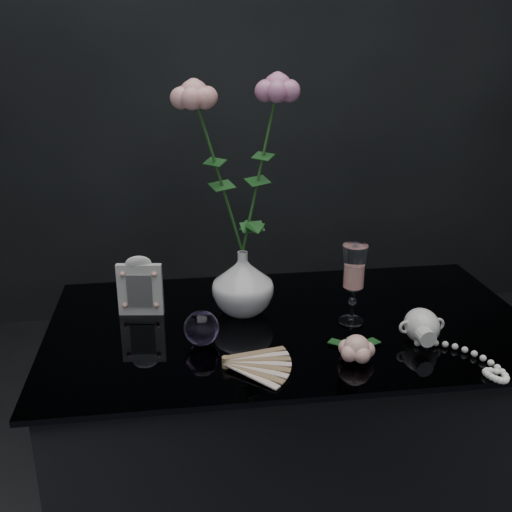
{
  "coord_description": "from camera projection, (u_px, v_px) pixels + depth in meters",
  "views": [
    {
      "loc": [
        -0.24,
        -1.11,
        1.35
      ],
      "look_at": [
        -0.08,
        0.05,
        0.92
      ],
      "focal_mm": 42.0,
      "sensor_mm": 36.0,
      "label": 1
    }
  ],
  "objects": [
    {
      "name": "pearl_jar",
      "position": [
        422.0,
        324.0,
        1.22
      ],
      "size": [
        0.25,
        0.26,
        0.07
      ],
      "primitive_type": null,
      "rotation": [
        0.0,
        0.0,
        0.03
      ],
      "color": "white",
      "rests_on": "table"
    },
    {
      "name": "paper_fan",
      "position": [
        226.0,
        361.0,
        1.13
      ],
      "size": [
        0.3,
        0.27,
        0.03
      ],
      "primitive_type": null,
      "rotation": [
        0.0,
        0.0,
        -0.38
      ],
      "color": "#FFF4CB",
      "rests_on": "table"
    },
    {
      "name": "picture_frame",
      "position": [
        140.0,
        285.0,
        1.33
      ],
      "size": [
        0.11,
        0.09,
        0.14
      ],
      "primitive_type": null,
      "rotation": [
        0.0,
        0.0,
        -0.14
      ],
      "color": "silver",
      "rests_on": "table"
    },
    {
      "name": "loose_rose",
      "position": [
        356.0,
        348.0,
        1.15
      ],
      "size": [
        0.13,
        0.16,
        0.05
      ],
      "primitive_type": null,
      "rotation": [
        0.0,
        0.0,
        -0.06
      ],
      "color": "#FFB1A4",
      "rests_on": "table"
    },
    {
      "name": "roses",
      "position": [
        239.0,
        157.0,
        1.24
      ],
      "size": [
        0.25,
        0.12,
        0.43
      ],
      "color": "#FFA39C",
      "rests_on": "vase"
    },
    {
      "name": "vase",
      "position": [
        243.0,
        282.0,
        1.34
      ],
      "size": [
        0.17,
        0.17,
        0.14
      ],
      "primitive_type": "imported",
      "rotation": [
        0.0,
        0.0,
        -0.24
      ],
      "color": "white",
      "rests_on": "table"
    },
    {
      "name": "paperweight",
      "position": [
        202.0,
        328.0,
        1.21
      ],
      "size": [
        0.09,
        0.09,
        0.07
      ],
      "primitive_type": null,
      "rotation": [
        0.0,
        0.0,
        -0.37
      ],
      "color": "#A37DCC",
      "rests_on": "table"
    },
    {
      "name": "wine_glass",
      "position": [
        353.0,
        285.0,
        1.28
      ],
      "size": [
        0.06,
        0.06,
        0.18
      ],
      "primitive_type": null,
      "rotation": [
        0.0,
        0.0,
        0.07
      ],
      "color": "white",
      "rests_on": "table"
    },
    {
      "name": "table",
      "position": [
        288.0,
        464.0,
        1.44
      ],
      "size": [
        1.05,
        0.58,
        0.76
      ],
      "color": "black",
      "rests_on": "ground"
    }
  ]
}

